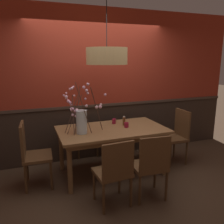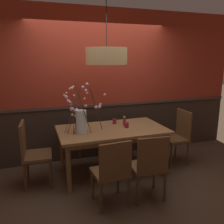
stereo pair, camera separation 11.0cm
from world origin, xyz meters
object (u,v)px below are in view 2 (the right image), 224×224
Objects in this scene: chair_head_east_end at (178,134)px; chair_far_side_right at (111,127)px; condiment_bottle at (124,121)px; candle_holder_nearer_edge at (114,121)px; vase_with_blossoms at (81,119)px; pendant_lamp at (107,56)px; dining_table at (112,133)px; chair_near_side_right at (149,164)px; chair_head_west_end at (32,151)px; candle_holder_nearer_center at (127,125)px; chair_near_side_left at (112,170)px; chair_far_side_left at (86,129)px.

chair_head_east_end reaches higher than chair_far_side_right.
chair_far_side_right is 0.88m from condiment_bottle.
candle_holder_nearer_edge is at bearing 166.26° from chair_head_east_end.
vase_with_blossoms is 0.81× the size of pendant_lamp.
chair_near_side_right is at bearing -76.77° from dining_table.
dining_table is at bearing 0.07° from chair_head_west_end.
candle_holder_nearer_center is 0.97× the size of candle_holder_nearer_edge.
vase_with_blossoms is 4.96× the size of condiment_bottle.
chair_head_east_end is 1.06m from condiment_bottle.
chair_head_west_end is 1.80m from chair_far_side_right.
condiment_bottle is (0.26, 0.10, 0.16)m from dining_table.
chair_head_east_end is 6.11× the size of condiment_bottle.
condiment_bottle reaches higher than dining_table.
condiment_bottle reaches higher than chair_near_side_left.
candle_holder_nearer_center is at bearing 3.22° from vase_with_blossoms.
pendant_lamp reaches higher than chair_far_side_left.
vase_with_blossoms reaches higher than candle_holder_nearer_edge.
chair_near_side_right is (0.51, -0.02, 0.01)m from chair_near_side_left.
chair_near_side_left is 1.02× the size of chair_far_side_left.
vase_with_blossoms is (0.74, -0.07, 0.43)m from chair_head_west_end.
chair_head_west_end is at bearing -179.93° from dining_table.
chair_head_west_end is 1.79m from pendant_lamp.
candle_holder_nearer_edge is (-0.11, 0.28, 0.00)m from candle_holder_nearer_center.
chair_near_side_left is at bearing -42.84° from chair_head_west_end.
chair_near_side_left is at bearing -108.33° from chair_far_side_right.
chair_far_side_left is 10.45× the size of candle_holder_nearer_edge.
chair_near_side_left is at bearing -108.57° from dining_table.
vase_with_blossoms is at bearing -106.71° from chair_far_side_left.
pendant_lamp is at bearing -3.47° from vase_with_blossoms.
candle_holder_nearer_edge is (0.65, 0.33, -0.17)m from vase_with_blossoms.
chair_far_side_right is at bearing 86.80° from candle_holder_nearer_center.
chair_near_side_right is at bearing -31.61° from chair_head_west_end.
chair_head_east_end reaches higher than candle_holder_nearer_center.
vase_with_blossoms is 0.81m from condiment_bottle.
chair_near_side_left reaches higher than chair_far_side_left.
chair_head_east_end is 1.38m from chair_near_side_right.
candle_holder_nearer_center is (-0.05, -0.93, 0.31)m from chair_far_side_right.
chair_far_side_left is 1.10m from candle_holder_nearer_center.
chair_near_side_left is 1.79m from chair_head_east_end.
chair_head_east_end is 1.23× the size of vase_with_blossoms.
chair_head_west_end is 1.10× the size of chair_far_side_right.
chair_head_east_end reaches higher than condiment_bottle.
candle_holder_nearer_edge is at bearing 111.55° from candle_holder_nearer_center.
chair_far_side_left is at bearing 120.25° from condiment_bottle.
chair_near_side_right is 0.93m from candle_holder_nearer_center.
pendant_lamp is at bearing 112.03° from chair_near_side_right.
chair_near_side_right is 5.79× the size of condiment_bottle.
condiment_bottle is (0.01, 0.13, 0.03)m from candle_holder_nearer_center.
chair_far_side_left is 1.14m from vase_with_blossoms.
chair_near_side_left reaches higher than candle_holder_nearer_edge.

